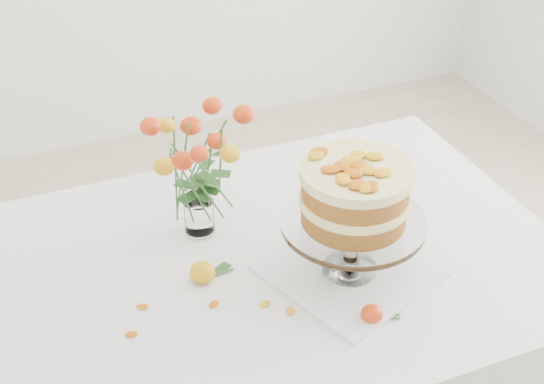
% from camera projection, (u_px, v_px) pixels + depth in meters
% --- Properties ---
extents(table, '(1.43, 0.93, 0.76)m').
position_uv_depth(table, '(251.00, 291.00, 1.74)').
color(table, tan).
rests_on(table, ground).
extents(napkin, '(0.41, 0.41, 0.01)m').
position_uv_depth(napkin, '(349.00, 271.00, 1.67)').
color(napkin, white).
rests_on(napkin, table).
extents(cake_stand, '(0.31, 0.31, 0.28)m').
position_uv_depth(cake_stand, '(354.00, 200.00, 1.56)').
color(cake_stand, white).
rests_on(cake_stand, napkin).
extents(rose_vase, '(0.28, 0.28, 0.35)m').
position_uv_depth(rose_vase, '(195.00, 157.00, 1.68)').
color(rose_vase, white).
rests_on(rose_vase, table).
extents(loose_rose_near, '(0.10, 0.06, 0.05)m').
position_uv_depth(loose_rose_near, '(203.00, 272.00, 1.64)').
color(loose_rose_near, yellow).
rests_on(loose_rose_near, table).
extents(loose_rose_far, '(0.08, 0.04, 0.04)m').
position_uv_depth(loose_rose_far, '(372.00, 314.00, 1.53)').
color(loose_rose_far, red).
rests_on(loose_rose_far, table).
extents(stray_petal_a, '(0.03, 0.02, 0.00)m').
position_uv_depth(stray_petal_a, '(214.00, 304.00, 1.58)').
color(stray_petal_a, '#EDA20F').
rests_on(stray_petal_a, table).
extents(stray_petal_b, '(0.03, 0.02, 0.00)m').
position_uv_depth(stray_petal_b, '(265.00, 304.00, 1.58)').
color(stray_petal_b, '#EDA20F').
rests_on(stray_petal_b, table).
extents(stray_petal_c, '(0.03, 0.02, 0.00)m').
position_uv_depth(stray_petal_c, '(290.00, 311.00, 1.57)').
color(stray_petal_c, '#EDA20F').
rests_on(stray_petal_c, table).
extents(stray_petal_d, '(0.03, 0.02, 0.00)m').
position_uv_depth(stray_petal_d, '(142.00, 307.00, 1.58)').
color(stray_petal_d, '#EDA20F').
rests_on(stray_petal_d, table).
extents(stray_petal_e, '(0.03, 0.02, 0.00)m').
position_uv_depth(stray_petal_e, '(131.00, 334.00, 1.51)').
color(stray_petal_e, '#EDA20F').
rests_on(stray_petal_e, table).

